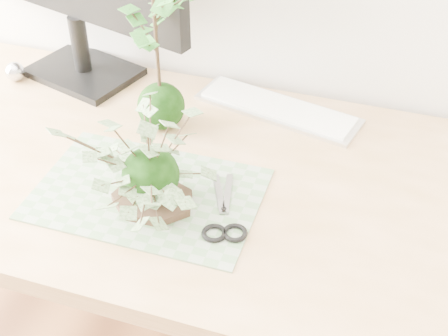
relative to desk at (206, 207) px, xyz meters
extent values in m
cube|color=tan|center=(0.00, 0.00, 0.07)|extent=(1.60, 0.70, 0.04)
cube|color=tan|center=(-0.74, 0.29, -0.30)|extent=(0.06, 0.06, 0.70)
cube|color=#608957|center=(-0.08, -0.09, 0.09)|extent=(0.42, 0.28, 0.00)
cylinder|color=black|center=(-0.06, -0.12, 0.10)|extent=(0.16, 0.16, 0.01)
sphere|color=black|center=(-0.06, -0.12, 0.16)|extent=(0.10, 0.10, 0.10)
sphere|color=black|center=(-0.14, 0.13, 0.14)|extent=(0.10, 0.10, 0.10)
cylinder|color=#2F2113|center=(-0.14, 0.13, 0.29)|extent=(0.01, 0.01, 0.25)
cube|color=silver|center=(0.08, 0.26, 0.09)|extent=(0.39, 0.19, 0.01)
cube|color=white|center=(0.08, 0.26, 0.10)|extent=(0.36, 0.16, 0.01)
cube|color=black|center=(-0.41, 0.27, 0.10)|extent=(0.29, 0.24, 0.02)
cylinder|color=black|center=(-0.41, 0.27, 0.17)|extent=(0.04, 0.04, 0.14)
sphere|color=silver|center=(-0.56, 0.20, 0.11)|extent=(0.05, 0.05, 0.05)
cube|color=gray|center=(0.07, -0.05, 0.09)|extent=(0.06, 0.11, 0.00)
cube|color=gray|center=(0.08, -0.05, 0.09)|extent=(0.04, 0.11, 0.00)
torus|color=black|center=(0.05, -0.16, 0.10)|extent=(0.06, 0.06, 0.01)
torus|color=black|center=(0.09, -0.16, 0.10)|extent=(0.06, 0.06, 0.01)
camera|label=1|loc=(0.33, -0.89, 0.86)|focal=50.00mm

